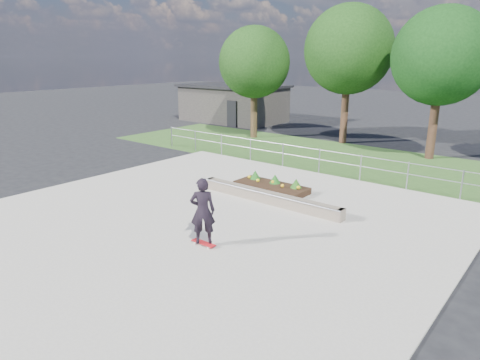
% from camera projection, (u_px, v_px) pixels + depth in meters
% --- Properties ---
extents(ground, '(120.00, 120.00, 0.00)m').
position_uv_depth(ground, '(207.00, 220.00, 14.18)').
color(ground, black).
rests_on(ground, ground).
extents(grass_verge, '(30.00, 8.00, 0.02)m').
position_uv_depth(grass_verge, '(352.00, 160.00, 22.36)').
color(grass_verge, '#2C4E1F').
rests_on(grass_verge, ground).
extents(concrete_slab, '(15.00, 15.00, 0.06)m').
position_uv_depth(concrete_slab, '(207.00, 220.00, 14.17)').
color(concrete_slab, '#A49E92').
rests_on(concrete_slab, ground).
extents(fence, '(20.06, 0.06, 1.20)m').
position_uv_depth(fence, '(319.00, 158.00, 19.54)').
color(fence, '#919499').
rests_on(fence, ground).
extents(building, '(8.40, 5.40, 3.00)m').
position_uv_depth(building, '(233.00, 103.00, 35.65)').
color(building, '#2D2A28').
rests_on(building, ground).
extents(tree_far_left, '(4.55, 4.55, 7.15)m').
position_uv_depth(tree_far_left, '(254.00, 63.00, 27.36)').
color(tree_far_left, '#342415').
rests_on(tree_far_left, ground).
extents(tree_mid_left, '(5.25, 5.25, 8.25)m').
position_uv_depth(tree_mid_left, '(349.00, 50.00, 25.30)').
color(tree_mid_left, '#351E15').
rests_on(tree_mid_left, ground).
extents(tree_mid_right, '(4.90, 4.90, 7.70)m').
position_uv_depth(tree_mid_right, '(442.00, 57.00, 21.32)').
color(tree_mid_right, '#331D14').
rests_on(tree_mid_right, ground).
extents(grind_ledge, '(6.00, 0.44, 0.43)m').
position_uv_depth(grind_ledge, '(268.00, 197.00, 15.68)').
color(grind_ledge, '#6A5D4E').
rests_on(grind_ledge, concrete_slab).
extents(planter_bed, '(3.00, 1.20, 0.61)m').
position_uv_depth(planter_bed, '(272.00, 186.00, 17.15)').
color(planter_bed, black).
rests_on(planter_bed, concrete_slab).
extents(skateboarder, '(0.83, 0.81, 1.99)m').
position_uv_depth(skateboarder, '(203.00, 211.00, 11.90)').
color(skateboarder, white).
rests_on(skateboarder, concrete_slab).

